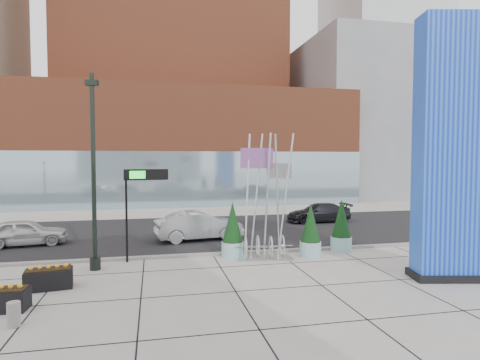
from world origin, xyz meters
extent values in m
plane|color=#9E9991|center=(0.00, 0.00, 0.00)|extent=(160.00, 160.00, 0.00)
cube|color=black|center=(0.00, 10.00, 0.01)|extent=(80.00, 12.00, 0.02)
cube|color=gray|center=(0.00, 4.00, 0.06)|extent=(80.00, 0.30, 0.12)
cube|color=#97472C|center=(1.00, 27.00, 5.50)|extent=(34.00, 10.00, 11.00)
cube|color=#8CA5B2|center=(1.00, 22.20, 2.50)|extent=(34.00, 0.60, 5.00)
cube|color=slate|center=(26.00, 32.00, 9.00)|extent=(20.00, 18.00, 18.00)
cube|color=#B2B7BC|center=(36.00, 48.00, 27.50)|extent=(16.00, 16.00, 55.00)
cube|color=#0D2EC9|center=(8.88, -1.25, 4.68)|extent=(2.76, 1.55, 9.35)
cube|color=black|center=(8.88, -1.25, 0.13)|extent=(3.00, 1.80, 0.26)
cylinder|color=black|center=(-3.83, 2.69, 3.80)|extent=(0.17, 0.17, 7.59)
cylinder|color=black|center=(-3.83, 2.69, 0.24)|extent=(0.42, 0.42, 0.47)
cube|color=black|center=(-3.83, 2.69, 7.21)|extent=(0.51, 0.30, 0.21)
cube|color=silver|center=(3.09, 3.00, 0.03)|extent=(2.54, 1.53, 0.07)
cylinder|color=silver|center=(2.33, 2.78, 2.72)|extent=(0.09, 0.09, 5.44)
cylinder|color=silver|center=(2.76, 3.16, 2.72)|extent=(0.09, 0.09, 5.44)
cylinder|color=silver|center=(3.20, 2.89, 2.72)|extent=(0.09, 0.09, 5.44)
cylinder|color=silver|center=(3.69, 3.22, 2.72)|extent=(0.09, 0.09, 5.44)
cylinder|color=silver|center=(3.96, 2.73, 2.72)|extent=(0.09, 0.09, 5.44)
torus|color=silver|center=(2.28, 2.89, 0.52)|extent=(0.22, 0.99, 0.99)
torus|color=silver|center=(2.82, 3.11, 0.52)|extent=(0.22, 0.99, 0.99)
torus|color=silver|center=(3.36, 2.89, 0.52)|extent=(0.22, 0.99, 0.99)
torus|color=silver|center=(3.91, 3.11, 0.52)|extent=(0.22, 0.99, 0.99)
cube|color=red|center=(2.76, 3.00, 4.35)|extent=(1.42, 0.16, 0.87)
cube|color=silver|center=(3.74, 3.11, 3.81)|extent=(1.07, 0.32, 0.65)
cylinder|color=gray|center=(-5.13, -2.46, 0.32)|extent=(0.33, 0.33, 0.64)
cylinder|color=black|center=(-2.69, 3.63, 1.92)|extent=(0.09, 0.09, 3.84)
cube|color=black|center=(-1.87, 3.63, 3.66)|extent=(1.84, 0.39, 0.46)
cube|color=#19D833|center=(-2.23, 3.53, 3.66)|extent=(0.64, 0.10, 0.32)
cylinder|color=#96C6C9|center=(7.00, 3.60, 0.34)|extent=(0.98, 0.98, 0.69)
cylinder|color=black|center=(7.00, 3.60, 0.69)|extent=(0.90, 0.90, 0.06)
cone|color=black|center=(7.00, 3.60, 1.57)|extent=(0.88, 0.88, 1.76)
cylinder|color=#96C6C9|center=(5.20, 2.95, 0.33)|extent=(0.95, 0.95, 0.66)
cylinder|color=black|center=(5.20, 2.95, 0.66)|extent=(0.87, 0.87, 0.06)
cone|color=black|center=(5.20, 2.95, 1.51)|extent=(0.85, 0.85, 1.70)
cylinder|color=#96C6C9|center=(1.80, 3.55, 0.34)|extent=(0.98, 0.98, 0.68)
cylinder|color=black|center=(1.80, 3.55, 0.68)|extent=(0.90, 0.90, 0.06)
cone|color=black|center=(1.80, 3.55, 1.56)|extent=(0.88, 0.88, 1.76)
cube|color=black|center=(-5.02, 0.62, 0.32)|extent=(1.57, 0.95, 0.63)
cube|color=black|center=(-5.02, 0.62, 0.65)|extent=(1.45, 0.83, 0.06)
cube|color=black|center=(-5.83, -1.20, 0.30)|extent=(1.43, 0.79, 0.59)
cube|color=black|center=(-5.83, -1.20, 0.61)|extent=(1.32, 0.68, 0.06)
imported|color=silver|center=(-7.84, 7.96, 0.67)|extent=(4.11, 2.15, 1.33)
imported|color=#A6A8AE|center=(0.76, 7.53, 0.76)|extent=(4.78, 2.28, 1.51)
imported|color=black|center=(9.43, 11.87, 0.64)|extent=(4.39, 1.80, 1.27)
camera|label=1|loc=(-1.59, -13.57, 4.32)|focal=30.00mm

